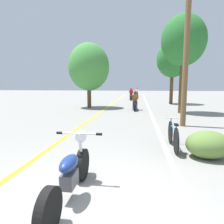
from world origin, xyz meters
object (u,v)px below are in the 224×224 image
object	(u,v)px
roadside_tree_right_near	(184,41)
roadside_tree_left	(89,67)
motorcycle_rider_far	(137,93)
motorcycle_rider_lead	(135,103)
roadside_tree_right_far	(173,60)
bicycle_parked	(173,135)
motorcycle_rider_mid	(131,96)
utility_pole	(187,38)
motorcycle_foreground	(71,173)

from	to	relation	value
roadside_tree_right_near	roadside_tree_left	bearing A→B (deg)	161.99
roadside_tree_left	motorcycle_rider_far	distance (m)	18.01
roadside_tree_right_near	motorcycle_rider_far	distance (m)	20.26
roadside_tree_right_near	motorcycle_rider_lead	xyz separation A→B (m)	(-3.02, 1.09, -4.07)
roadside_tree_right_far	roadside_tree_left	xyz separation A→B (m)	(-7.09, -4.16, -0.97)
roadside_tree_left	bicycle_parked	bearing A→B (deg)	-63.22
roadside_tree_right_far	roadside_tree_left	distance (m)	8.27
roadside_tree_right_far	bicycle_parked	distance (m)	14.72
motorcycle_rider_mid	motorcycle_rider_far	size ratio (longest dim) A/B	1.06
roadside_tree_right_near	roadside_tree_left	distance (m)	7.21
roadside_tree_left	motorcycle_rider_far	bearing A→B (deg)	78.10
roadside_tree_right_far	bicycle_parked	size ratio (longest dim) A/B	3.46
roadside_tree_left	motorcycle_rider_far	size ratio (longest dim) A/B	2.53
utility_pole	motorcycle_rider_lead	bearing A→B (deg)	112.48
roadside_tree_left	bicycle_parked	xyz separation A→B (m)	(5.00, -9.91, -2.86)
roadside_tree_right_far	motorcycle_rider_far	world-z (taller)	roadside_tree_right_far
motorcycle_rider_lead	motorcycle_rider_mid	xyz separation A→B (m)	(-0.67, 9.80, 0.01)
roadside_tree_left	motorcycle_rider_mid	size ratio (longest dim) A/B	2.39
utility_pole	motorcycle_foreground	world-z (taller)	utility_pole
motorcycle_foreground	motorcycle_rider_far	distance (m)	30.26
motorcycle_foreground	bicycle_parked	xyz separation A→B (m)	(2.09, 2.91, -0.05)
motorcycle_rider_far	bicycle_parked	size ratio (longest dim) A/B	1.18
utility_pole	motorcycle_rider_far	size ratio (longest dim) A/B	3.68
roadside_tree_right_far	motorcycle_rider_lead	distance (m)	7.24
roadside_tree_right_near	motorcycle_rider_far	world-z (taller)	roadside_tree_right_near
motorcycle_rider_far	bicycle_parked	xyz separation A→B (m)	(1.33, -27.33, -0.15)
motorcycle_rider_far	bicycle_parked	distance (m)	27.36
utility_pole	motorcycle_rider_lead	world-z (taller)	utility_pole
roadside_tree_right_near	roadside_tree_right_far	world-z (taller)	roadside_tree_right_near
bicycle_parked	motorcycle_rider_far	bearing A→B (deg)	92.78
roadside_tree_left	motorcycle_rider_mid	bearing A→B (deg)	70.70
utility_pole	roadside_tree_left	size ratio (longest dim) A/B	1.46
roadside_tree_right_near	motorcycle_rider_lead	distance (m)	5.18
utility_pole	roadside_tree_right_near	distance (m)	4.51
roadside_tree_right_near	motorcycle_foreground	distance (m)	12.05
utility_pole	bicycle_parked	xyz separation A→B (m)	(-0.98, -3.34, -3.45)
bicycle_parked	motorcycle_rider_lead	bearing A→B (deg)	98.29
roadside_tree_right_far	roadside_tree_right_near	bearing A→B (deg)	-93.17
roadside_tree_left	bicycle_parked	distance (m)	11.46
utility_pole	roadside_tree_left	bearing A→B (deg)	132.33
utility_pole	roadside_tree_right_far	size ratio (longest dim) A/B	1.25
roadside_tree_right_far	motorcycle_rider_lead	world-z (taller)	roadside_tree_right_far
motorcycle_foreground	motorcycle_rider_mid	size ratio (longest dim) A/B	0.98
roadside_tree_right_near	bicycle_parked	size ratio (longest dim) A/B	3.64
motorcycle_rider_lead	utility_pole	bearing A→B (deg)	-67.52
motorcycle_rider_mid	roadside_tree_right_near	bearing A→B (deg)	-71.28
motorcycle_rider_lead	roadside_tree_left	bearing A→B (deg)	163.53
utility_pole	roadside_tree_left	xyz separation A→B (m)	(-5.98, 6.56, -0.58)
roadside_tree_right_far	motorcycle_rider_mid	distance (m)	7.10
roadside_tree_right_near	motorcycle_rider_far	xyz separation A→B (m)	(-3.06, 19.61, -4.07)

